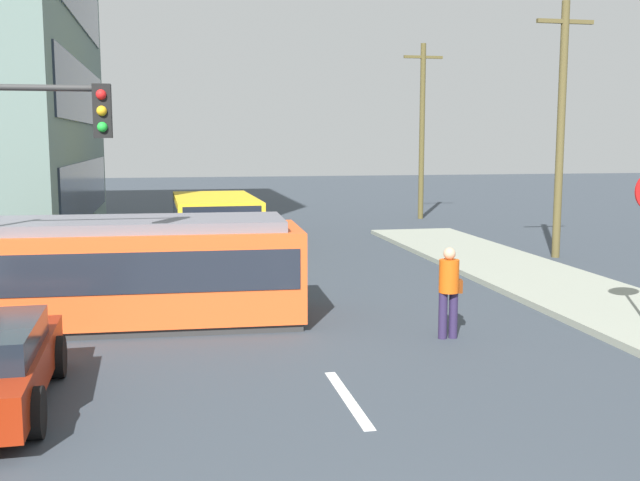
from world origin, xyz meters
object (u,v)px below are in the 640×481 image
at_px(city_bus, 215,220).
at_px(streetcar_tram, 128,270).
at_px(utility_pole_mid, 561,126).
at_px(pedestrian_crossing, 449,287).
at_px(utility_pole_far, 422,128).

bearing_deg(city_bus, streetcar_tram, -103.59).
height_order(city_bus, utility_pole_mid, utility_pole_mid).
bearing_deg(utility_pole_mid, streetcar_tram, -153.93).
bearing_deg(pedestrian_crossing, utility_pole_far, 72.51).
relative_size(streetcar_tram, utility_pole_far, 0.87).
distance_m(pedestrian_crossing, utility_pole_mid, 11.16).
height_order(streetcar_tram, pedestrian_crossing, streetcar_tram).
bearing_deg(streetcar_tram, utility_pole_mid, 26.07).
relative_size(streetcar_tram, pedestrian_crossing, 4.10).
bearing_deg(streetcar_tram, city_bus, 76.41).
relative_size(pedestrian_crossing, utility_pole_far, 0.21).
xyz_separation_m(pedestrian_crossing, utility_pole_mid, (6.69, 8.39, 3.06)).
distance_m(city_bus, utility_pole_mid, 11.11).
xyz_separation_m(streetcar_tram, pedestrian_crossing, (5.76, -2.29, -0.13)).
height_order(utility_pole_mid, utility_pole_far, utility_pole_far).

